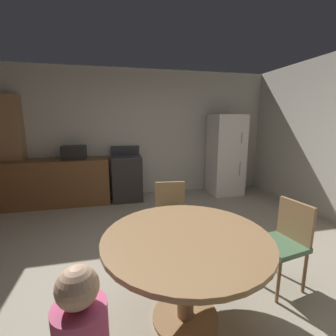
% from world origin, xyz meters
% --- Properties ---
extents(ground_plane, '(14.00, 14.00, 0.00)m').
position_xyz_m(ground_plane, '(0.00, 0.00, 0.00)').
color(ground_plane, '#A89E89').
extents(wall_back, '(6.03, 0.12, 2.70)m').
position_xyz_m(wall_back, '(0.00, 3.06, 1.35)').
color(wall_back, beige).
rests_on(wall_back, ground).
extents(kitchen_counter, '(2.01, 0.60, 0.90)m').
position_xyz_m(kitchen_counter, '(-1.71, 2.66, 0.45)').
color(kitchen_counter, brown).
rests_on(kitchen_counter, ground).
extents(pantry_column, '(0.44, 0.36, 2.10)m').
position_xyz_m(pantry_column, '(-2.50, 2.84, 1.05)').
color(pantry_column, '#9E754C').
rests_on(pantry_column, ground).
extents(oven_range, '(0.60, 0.60, 1.10)m').
position_xyz_m(oven_range, '(-0.35, 2.66, 0.47)').
color(oven_range, '#2D2B28').
rests_on(oven_range, ground).
extents(refrigerator, '(0.68, 0.68, 1.76)m').
position_xyz_m(refrigerator, '(1.84, 2.61, 0.88)').
color(refrigerator, white).
rests_on(refrigerator, ground).
extents(microwave, '(0.44, 0.32, 0.26)m').
position_xyz_m(microwave, '(-1.35, 2.66, 1.03)').
color(microwave, black).
rests_on(microwave, kitchen_counter).
extents(dining_table, '(1.32, 1.32, 0.76)m').
position_xyz_m(dining_table, '(-0.06, -0.52, 0.61)').
color(dining_table, '#9E754C').
rests_on(dining_table, ground).
extents(chair_north, '(0.45, 0.45, 0.87)m').
position_xyz_m(chair_north, '(0.08, 0.56, 0.50)').
color(chair_north, '#9E754C').
rests_on(chair_north, ground).
extents(chair_east, '(0.46, 0.46, 0.87)m').
position_xyz_m(chair_east, '(1.02, -0.34, 0.50)').
color(chair_east, '#9E754C').
rests_on(chair_east, ground).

